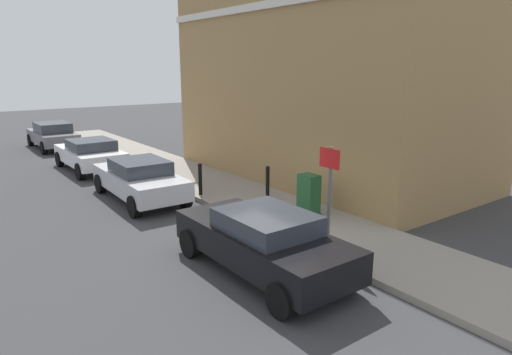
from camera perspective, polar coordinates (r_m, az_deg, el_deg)
name	(u,v)px	position (r m, az deg, el deg)	size (l,w,h in m)	color
ground	(246,239)	(11.28, -1.22, -7.76)	(80.00, 80.00, 0.00)	#38383A
sidewalk	(195,178)	(17.08, -7.69, -0.10)	(2.62, 30.00, 0.15)	gray
corner_building	(326,52)	(17.35, 8.84, 15.30)	(6.14, 11.38, 9.29)	#9E7A4C
car_black	(263,240)	(9.29, 0.89, -7.89)	(1.84, 4.26, 1.34)	black
car_silver	(140,179)	(14.75, -14.38, -0.16)	(1.88, 4.27, 1.32)	#B7B7BC
car_white	(90,154)	(19.65, -20.08, 2.81)	(1.95, 4.01, 1.29)	silver
car_grey	(53,135)	(25.66, -24.16, 4.91)	(1.83, 4.10, 1.35)	slate
utility_cabinet	(309,197)	(12.47, 6.63, -2.41)	(0.46, 0.61, 1.15)	#1E4C28
bollard_near_cabinet	(268,181)	(13.96, 1.47, -0.46)	(0.14, 0.14, 1.04)	black
bollard_far_kerb	(200,178)	(14.48, -7.03, -0.04)	(0.14, 0.14, 1.04)	black
street_sign	(329,182)	(10.11, 9.20, -0.59)	(0.08, 0.60, 2.30)	#59595B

